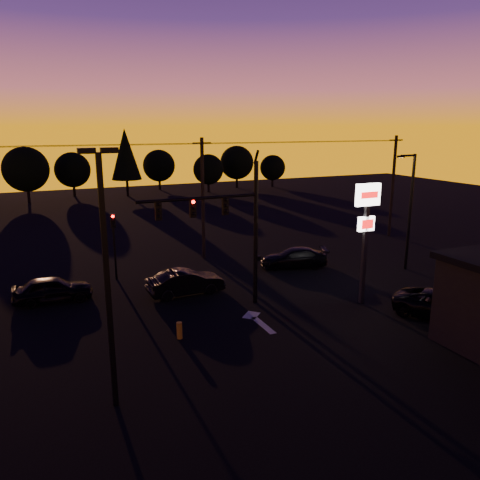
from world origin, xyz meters
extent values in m
plane|color=black|center=(0.00, 0.00, 0.00)|extent=(120.00, 120.00, 0.00)
cube|color=beige|center=(0.50, 1.00, 0.01)|extent=(0.35, 2.20, 0.01)
cube|color=beige|center=(0.50, 2.40, 0.01)|extent=(1.20, 1.20, 0.01)
cylinder|color=black|center=(1.50, 4.00, 4.00)|extent=(0.24, 0.24, 8.00)
cylinder|color=black|center=(1.50, 4.00, 8.20)|extent=(0.14, 0.52, 0.76)
cylinder|color=black|center=(-1.75, 4.00, 6.20)|extent=(6.50, 0.16, 0.16)
cube|color=black|center=(-0.30, 4.00, 5.70)|extent=(0.32, 0.22, 0.95)
sphere|color=black|center=(-0.30, 3.87, 6.05)|extent=(0.18, 0.18, 0.18)
sphere|color=black|center=(-0.30, 3.87, 5.75)|extent=(0.18, 0.18, 0.18)
sphere|color=black|center=(-0.30, 3.87, 5.45)|extent=(0.18, 0.18, 0.18)
cube|color=black|center=(-2.10, 4.00, 5.70)|extent=(0.32, 0.22, 0.95)
sphere|color=#FF0705|center=(-2.10, 3.87, 6.05)|extent=(0.18, 0.18, 0.18)
sphere|color=black|center=(-2.10, 3.87, 5.75)|extent=(0.18, 0.18, 0.18)
sphere|color=black|center=(-2.10, 3.87, 5.45)|extent=(0.18, 0.18, 0.18)
cube|color=black|center=(-3.90, 4.00, 5.70)|extent=(0.32, 0.22, 0.95)
sphere|color=black|center=(-3.90, 3.87, 6.05)|extent=(0.18, 0.18, 0.18)
sphere|color=black|center=(-3.90, 3.87, 5.75)|extent=(0.18, 0.18, 0.18)
sphere|color=black|center=(-3.90, 3.87, 5.45)|extent=(0.18, 0.18, 0.18)
cube|color=black|center=(1.68, 4.00, 2.60)|extent=(0.22, 0.18, 0.28)
cylinder|color=black|center=(-5.00, 11.50, 1.80)|extent=(0.14, 0.14, 3.60)
cube|color=black|center=(-5.00, 11.50, 3.90)|extent=(0.30, 0.20, 0.90)
sphere|color=#FF0705|center=(-5.00, 11.38, 4.22)|extent=(0.18, 0.18, 0.18)
sphere|color=black|center=(-5.00, 11.38, 3.94)|extent=(0.18, 0.18, 0.18)
sphere|color=black|center=(-5.00, 11.38, 3.66)|extent=(0.18, 0.18, 0.18)
cube|color=black|center=(-7.50, -3.00, 4.50)|extent=(0.18, 0.18, 9.00)
cube|color=black|center=(-7.85, -3.00, 9.05)|extent=(0.55, 0.30, 0.18)
cube|color=black|center=(-7.15, -3.00, 9.05)|extent=(0.55, 0.30, 0.18)
cube|color=black|center=(7.00, 1.50, 3.20)|extent=(0.22, 0.22, 6.40)
cube|color=white|center=(7.00, 1.50, 6.20)|extent=(1.50, 0.25, 1.20)
cube|color=red|center=(7.00, 1.36, 6.20)|extent=(1.10, 0.02, 0.35)
cube|color=white|center=(7.00, 1.50, 4.60)|extent=(1.00, 0.22, 0.80)
cube|color=red|center=(7.00, 1.37, 4.60)|extent=(0.75, 0.02, 0.50)
cylinder|color=black|center=(14.00, 5.50, 4.00)|extent=(0.20, 0.20, 8.00)
cylinder|color=black|center=(13.40, 5.50, 7.90)|extent=(1.20, 0.14, 0.14)
cube|color=black|center=(12.80, 5.50, 7.85)|extent=(0.50, 0.22, 0.14)
plane|color=#FFB759|center=(12.80, 5.50, 7.77)|extent=(0.35, 0.35, 0.00)
cylinder|color=black|center=(2.00, 14.00, 4.50)|extent=(0.26, 0.26, 9.00)
cube|color=black|center=(2.00, 14.00, 8.60)|extent=(1.40, 0.10, 0.10)
cylinder|color=black|center=(20.00, 14.00, 4.50)|extent=(0.26, 0.26, 9.00)
cube|color=black|center=(20.00, 14.00, 8.60)|extent=(1.40, 0.10, 0.10)
cylinder|color=black|center=(-7.00, 13.40, 8.55)|extent=(18.00, 0.02, 0.02)
cylinder|color=black|center=(-7.00, 14.00, 8.60)|extent=(18.00, 0.02, 0.02)
cylinder|color=black|center=(-7.00, 14.60, 8.55)|extent=(18.00, 0.02, 0.02)
cylinder|color=black|center=(11.00, 13.40, 8.55)|extent=(18.00, 0.02, 0.02)
cylinder|color=black|center=(11.00, 14.00, 8.60)|extent=(18.00, 0.02, 0.02)
cylinder|color=black|center=(11.00, 14.60, 8.55)|extent=(18.00, 0.02, 0.02)
cube|color=black|center=(9.00, -3.48, 1.40)|extent=(2.20, 0.05, 1.60)
cylinder|color=#A77616|center=(-3.80, 1.29, 0.40)|extent=(0.27, 0.27, 0.81)
cylinder|color=black|center=(-10.00, 48.00, 0.88)|extent=(0.36, 0.36, 1.75)
sphere|color=black|center=(-10.00, 48.00, 4.38)|extent=(5.77, 5.78, 5.78)
cylinder|color=black|center=(-4.00, 52.00, 0.75)|extent=(0.36, 0.36, 1.50)
sphere|color=black|center=(-4.00, 52.00, 3.75)|extent=(4.95, 4.95, 4.95)
cylinder|color=black|center=(3.00, 49.00, 1.19)|extent=(0.36, 0.36, 2.38)
cone|color=black|center=(3.00, 49.00, 5.94)|extent=(4.18, 4.18, 7.12)
cylinder|color=black|center=(9.00, 54.00, 0.75)|extent=(0.36, 0.36, 1.50)
sphere|color=black|center=(9.00, 54.00, 3.75)|extent=(4.95, 4.95, 4.95)
cylinder|color=black|center=(15.00, 48.00, 0.69)|extent=(0.36, 0.36, 1.38)
sphere|color=black|center=(15.00, 48.00, 3.44)|extent=(4.54, 4.54, 4.54)
cylinder|color=black|center=(21.00, 51.00, 0.81)|extent=(0.36, 0.36, 1.62)
sphere|color=black|center=(21.00, 51.00, 4.06)|extent=(5.36, 5.36, 5.36)
cylinder|color=black|center=(27.00, 50.00, 0.62)|extent=(0.36, 0.36, 1.25)
sphere|color=black|center=(27.00, 50.00, 3.12)|extent=(4.12, 4.12, 4.12)
imported|color=black|center=(-8.99, 8.86, 0.74)|extent=(4.40, 1.90, 1.48)
imported|color=black|center=(-1.67, 6.93, 0.75)|extent=(4.59, 1.73, 1.49)
imported|color=black|center=(7.04, 9.12, 0.69)|extent=(5.09, 3.32, 1.37)
imported|color=black|center=(9.47, -2.16, 0.71)|extent=(4.47, 5.63, 1.42)
camera|label=1|loc=(-9.52, -18.54, 9.81)|focal=35.00mm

